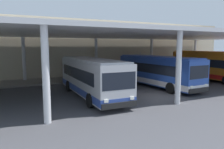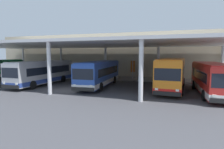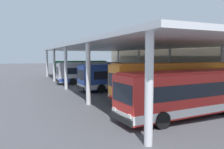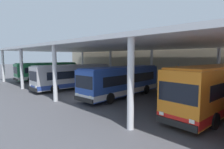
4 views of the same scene
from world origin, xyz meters
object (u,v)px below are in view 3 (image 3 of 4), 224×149
at_px(banner_sign, 182,73).
at_px(bench_waiting, 155,78).
at_px(bus_far_bay, 172,82).
at_px(bus_departing, 188,93).
at_px(bus_middle_bay, 121,76).
at_px(bus_second_bay, 92,72).
at_px(trash_bin, 144,76).
at_px(bus_nearest_bay, 81,68).

bearing_deg(banner_sign, bench_waiting, 172.75).
relative_size(bus_far_bay, bus_departing, 1.08).
bearing_deg(bench_waiting, bus_far_bay, -29.44).
bearing_deg(bus_middle_bay, banner_sign, 69.61).
distance_m(bus_second_bay, banner_sign, 13.42).
distance_m(bus_middle_bay, banner_sign, 7.75).
xyz_separation_m(bus_middle_bay, bench_waiting, (-4.20, 8.13, -0.99)).
relative_size(bus_departing, banner_sign, 3.33).
bearing_deg(bench_waiting, trash_bin, -177.01).
bearing_deg(trash_bin, bus_departing, -24.24).
xyz_separation_m(bus_far_bay, banner_sign, (-6.07, 6.44, 0.14)).
height_order(bus_middle_bay, banner_sign, banner_sign).
height_order(bench_waiting, banner_sign, banner_sign).
xyz_separation_m(bus_nearest_bay, bus_second_bay, (10.90, -1.34, 0.00)).
bearing_deg(bench_waiting, banner_sign, -7.25).
distance_m(bench_waiting, trash_bin, 3.14).
relative_size(bus_second_bay, bus_departing, 0.99).
relative_size(bus_middle_bay, bench_waiting, 5.93).
xyz_separation_m(bus_nearest_bay, trash_bin, (11.29, 7.83, -0.98)).
xyz_separation_m(bus_middle_bay, trash_bin, (-7.33, 7.97, -0.98)).
height_order(bus_nearest_bay, bench_waiting, bus_nearest_bay).
height_order(bus_nearest_bay, banner_sign, banner_sign).
xyz_separation_m(bus_nearest_bay, bench_waiting, (14.42, 8.00, -0.99)).
height_order(bus_far_bay, banner_sign, bus_far_bay).
bearing_deg(bus_departing, bench_waiting, 151.47).
distance_m(bus_second_bay, bus_far_bay, 16.60).
height_order(bus_second_bay, bench_waiting, bus_second_bay).
distance_m(bus_second_bay, bus_departing, 20.34).
height_order(bus_middle_bay, bus_departing, same).
bearing_deg(trash_bin, bus_far_bay, -23.96).
xyz_separation_m(bus_departing, trash_bin, (-19.96, 8.98, -0.98)).
height_order(bus_far_bay, bench_waiting, bus_far_bay).
relative_size(trash_bin, banner_sign, 0.31).
distance_m(bus_far_bay, bench_waiting, 14.93).
bearing_deg(bus_departing, bus_second_bay, -179.46).
relative_size(bus_far_bay, trash_bin, 11.68).
bearing_deg(bus_nearest_bay, bus_departing, -2.11).
distance_m(bench_waiting, banner_sign, 7.08).
xyz_separation_m(bus_nearest_bay, banner_sign, (21.32, 7.12, 0.32)).
distance_m(bus_departing, banner_sign, 12.93).
height_order(bus_second_bay, bus_middle_bay, same).
height_order(bus_nearest_bay, bus_middle_bay, same).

